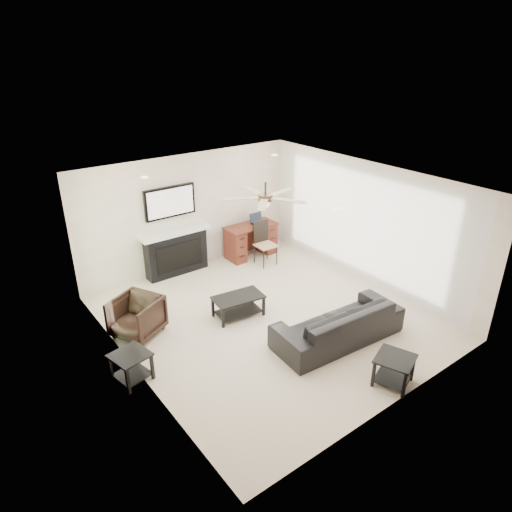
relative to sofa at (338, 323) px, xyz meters
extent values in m
plane|color=beige|center=(-0.52, 1.22, -0.33)|extent=(5.50, 5.50, 0.00)
cube|color=white|center=(-0.52, 1.22, 2.17)|extent=(5.00, 5.50, 0.04)
cube|color=silver|center=(-0.52, 3.97, 0.92)|extent=(5.00, 0.04, 2.50)
cube|color=silver|center=(-0.52, -1.53, 0.92)|extent=(5.00, 0.04, 2.50)
cube|color=silver|center=(-3.02, 1.22, 0.92)|extent=(0.04, 5.50, 2.50)
cube|color=silver|center=(1.98, 1.22, 0.92)|extent=(0.04, 5.50, 2.50)
cube|color=silver|center=(1.93, 1.32, 0.90)|extent=(0.04, 5.10, 2.40)
cube|color=#93BC89|center=(-2.98, 2.77, 0.72)|extent=(0.04, 1.80, 2.10)
cylinder|color=#382619|center=(-0.52, 1.32, 1.92)|extent=(1.40, 1.40, 0.30)
imported|color=black|center=(0.00, 0.00, 0.00)|extent=(2.30, 1.04, 0.65)
imported|color=black|center=(-2.60, 2.15, 0.02)|extent=(1.01, 1.00, 0.69)
cube|color=black|center=(-0.90, 1.60, -0.13)|extent=(0.96, 0.61, 0.40)
cube|color=black|center=(-0.15, -1.25, -0.10)|extent=(0.67, 0.67, 0.45)
cube|color=black|center=(-3.15, 1.10, -0.10)|extent=(0.59, 0.59, 0.45)
cube|color=black|center=(-0.96, 3.80, 0.63)|extent=(1.52, 0.34, 1.91)
cube|color=#431C10|center=(0.84, 3.58, 0.05)|extent=(1.22, 0.56, 0.76)
cube|color=black|center=(0.84, 3.03, 0.16)|extent=(0.44, 0.46, 0.97)
cube|color=black|center=(1.04, 3.56, 0.55)|extent=(0.33, 0.24, 0.23)
camera|label=1|loc=(-4.91, -4.28, 4.17)|focal=32.00mm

